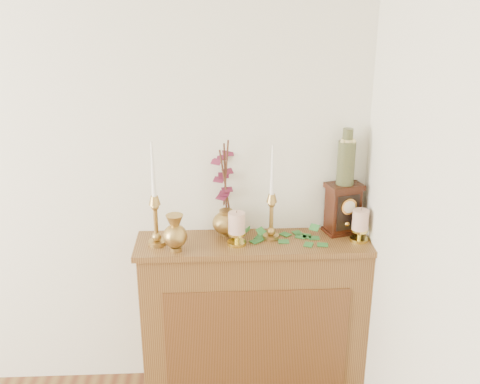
{
  "coord_description": "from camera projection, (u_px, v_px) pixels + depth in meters",
  "views": [
    {
      "loc": [
        1.19,
        -0.54,
        2.18
      ],
      "look_at": [
        1.32,
        2.05,
        1.22
      ],
      "focal_mm": 42.0,
      "sensor_mm": 36.0,
      "label": 1
    }
  ],
  "objects": [
    {
      "name": "mantel_clock",
      "position": [
        343.0,
        209.0,
        2.97
      ],
      "size": [
        0.21,
        0.17,
        0.27
      ],
      "rotation": [
        0.0,
        0.0,
        0.28
      ],
      "color": "#33140A",
      "rests_on": "console_shelf"
    },
    {
      "name": "candlestick_left",
      "position": [
        155.0,
        212.0,
        2.81
      ],
      "size": [
        0.09,
        0.09,
        0.54
      ],
      "rotation": [
        0.0,
        0.0,
        0.13
      ],
      "color": "#A48941",
      "rests_on": "console_shelf"
    },
    {
      "name": "bud_vase",
      "position": [
        175.0,
        233.0,
        2.77
      ],
      "size": [
        0.12,
        0.12,
        0.19
      ],
      "rotation": [
        0.0,
        0.0,
        0.19
      ],
      "color": "#A48941",
      "rests_on": "console_shelf"
    },
    {
      "name": "console_shelf",
      "position": [
        254.0,
        322.0,
        3.09
      ],
      "size": [
        1.24,
        0.34,
        0.93
      ],
      "color": "brown",
      "rests_on": "ground"
    },
    {
      "name": "ceramic_vase",
      "position": [
        346.0,
        160.0,
        2.88
      ],
      "size": [
        0.09,
        0.09,
        0.3
      ],
      "rotation": [
        0.0,
        0.0,
        0.28
      ],
      "color": "#1A3428",
      "rests_on": "mantel_clock"
    },
    {
      "name": "pillar_candle_right",
      "position": [
        360.0,
        224.0,
        2.88
      ],
      "size": [
        0.09,
        0.09,
        0.18
      ],
      "rotation": [
        0.0,
        0.0,
        0.43
      ],
      "color": "#E1C74E",
      "rests_on": "console_shelf"
    },
    {
      "name": "pillar_candle_left",
      "position": [
        237.0,
        227.0,
        2.84
      ],
      "size": [
        0.1,
        0.1,
        0.19
      ],
      "rotation": [
        0.0,
        0.0,
        0.42
      ],
      "color": "#E1C74E",
      "rests_on": "console_shelf"
    },
    {
      "name": "ginger_jar",
      "position": [
        224.0,
        190.0,
        2.94
      ],
      "size": [
        0.22,
        0.23,
        0.53
      ],
      "rotation": [
        0.0,
        0.0,
        -0.25
      ],
      "color": "#A48941",
      "rests_on": "console_shelf"
    },
    {
      "name": "candlestick_center",
      "position": [
        272.0,
        209.0,
        2.89
      ],
      "size": [
        0.08,
        0.08,
        0.51
      ],
      "rotation": [
        0.0,
        0.0,
        0.22
      ],
      "color": "#A48941",
      "rests_on": "console_shelf"
    },
    {
      "name": "ivy_garland",
      "position": [
        283.0,
        237.0,
        2.93
      ],
      "size": [
        0.47,
        0.2,
        0.09
      ],
      "rotation": [
        0.0,
        0.0,
        -0.41
      ],
      "color": "#276829",
      "rests_on": "console_shelf"
    }
  ]
}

